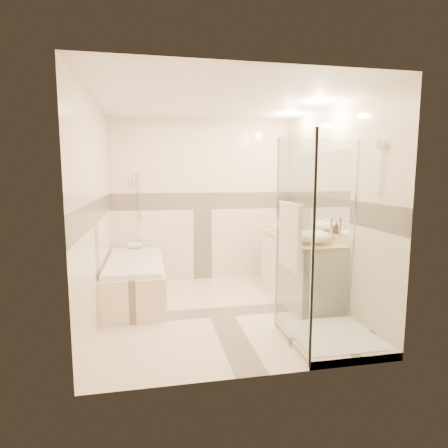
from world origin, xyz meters
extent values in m
cube|color=beige|center=(0.00, 0.00, -0.01)|extent=(2.80, 3.00, 0.01)
cube|color=white|center=(0.00, 0.00, 2.50)|extent=(2.80, 3.00, 0.01)
cube|color=beige|center=(0.00, 1.50, 1.25)|extent=(2.80, 0.01, 2.50)
cube|color=beige|center=(0.00, -1.50, 1.25)|extent=(2.80, 0.01, 2.50)
cube|color=beige|center=(-1.40, 0.00, 1.25)|extent=(0.01, 3.00, 2.50)
cube|color=beige|center=(1.40, 0.00, 1.25)|extent=(0.01, 3.00, 2.50)
cube|color=white|center=(1.39, 0.30, 1.45)|extent=(0.01, 1.60, 1.00)
cylinder|color=silver|center=(-0.97, 1.47, 1.35)|extent=(0.02, 0.02, 0.70)
cube|color=beige|center=(-1.02, 0.65, 0.25)|extent=(0.75, 1.70, 0.50)
cube|color=white|center=(-1.02, 0.65, 0.53)|extent=(0.69, 1.60, 0.06)
ellipsoid|color=white|center=(-1.02, 0.65, 0.48)|extent=(0.56, 1.40, 0.16)
cube|color=white|center=(1.12, 0.30, 0.40)|extent=(0.55, 1.60, 0.80)
cylinder|color=silver|center=(0.83, -0.10, 0.55)|extent=(0.01, 0.24, 0.01)
cylinder|color=silver|center=(0.83, 0.70, 0.55)|extent=(0.01, 0.24, 0.01)
cube|color=tan|center=(1.12, 0.30, 0.83)|extent=(0.57, 1.62, 0.05)
cube|color=beige|center=(0.95, -1.05, 0.04)|extent=(0.90, 0.90, 0.08)
cube|color=white|center=(0.95, -1.05, 0.09)|extent=(0.80, 0.80, 0.01)
cube|color=white|center=(0.51, -1.05, 1.04)|extent=(0.01, 0.90, 2.00)
cube|color=white|center=(0.95, -0.61, 1.04)|extent=(0.90, 0.01, 2.00)
cylinder|color=silver|center=(0.50, -1.50, 1.04)|extent=(0.03, 0.03, 2.00)
cylinder|color=silver|center=(0.50, -0.60, 1.04)|extent=(0.03, 0.03, 2.00)
cylinder|color=silver|center=(1.40, -0.60, 1.04)|extent=(0.03, 0.03, 2.00)
cylinder|color=silver|center=(1.36, -1.05, 1.95)|extent=(0.03, 0.10, 0.10)
cylinder|color=silver|center=(0.47, -1.05, 1.40)|extent=(0.02, 0.60, 0.02)
cube|color=white|center=(0.47, -1.05, 1.10)|extent=(0.04, 0.48, 0.62)
ellipsoid|color=white|center=(1.10, 0.72, 0.93)|extent=(0.40, 0.40, 0.16)
ellipsoid|color=white|center=(1.10, -0.19, 0.93)|extent=(0.41, 0.41, 0.16)
cylinder|color=silver|center=(1.33, 0.72, 1.00)|extent=(0.03, 0.03, 0.30)
cylinder|color=silver|center=(1.28, 0.72, 1.13)|extent=(0.11, 0.03, 0.03)
cylinder|color=silver|center=(1.33, -0.19, 1.00)|extent=(0.03, 0.03, 0.30)
cylinder|color=silver|center=(1.28, -0.19, 1.13)|extent=(0.11, 0.03, 0.03)
imported|color=black|center=(1.10, 0.32, 0.94)|extent=(0.09, 0.09, 0.18)
imported|color=black|center=(1.10, 0.35, 0.92)|extent=(0.15, 0.15, 0.15)
cube|color=white|center=(1.10, 0.93, 0.89)|extent=(0.19, 0.29, 0.09)
cylinder|color=white|center=(-1.04, 1.39, 0.61)|extent=(0.21, 0.09, 0.09)
camera|label=1|loc=(-0.80, -4.31, 1.67)|focal=30.00mm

